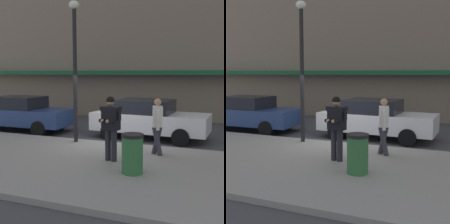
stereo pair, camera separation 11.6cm
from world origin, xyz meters
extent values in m
plane|color=#3D3D42|center=(0.00, 0.00, 0.00)|extent=(80.00, 80.00, 0.00)
cube|color=gray|center=(1.00, -2.85, 0.07)|extent=(32.00, 5.30, 0.14)
cube|color=silver|center=(1.00, 0.05, 0.00)|extent=(28.00, 0.12, 0.01)
cube|color=#195133|center=(1.00, 6.15, 2.60)|extent=(26.60, 0.70, 0.24)
cube|color=navy|center=(-4.65, 1.03, 0.67)|extent=(4.52, 1.87, 0.70)
cube|color=black|center=(-4.83, 1.03, 1.28)|extent=(2.09, 1.66, 0.52)
cylinder|color=black|center=(-3.27, 1.90, 0.32)|extent=(0.64, 0.23, 0.64)
cylinder|color=black|center=(-3.25, 0.19, 0.32)|extent=(0.64, 0.23, 0.64)
cylinder|color=black|center=(-6.06, 1.87, 0.32)|extent=(0.64, 0.23, 0.64)
cube|color=silver|center=(1.07, 1.50, 0.67)|extent=(4.58, 2.02, 0.70)
cube|color=black|center=(0.89, 1.51, 1.28)|extent=(2.14, 1.73, 0.52)
cylinder|color=black|center=(2.50, 2.30, 0.32)|extent=(0.65, 0.25, 0.64)
cylinder|color=black|center=(2.43, 0.59, 0.32)|extent=(0.65, 0.25, 0.64)
cylinder|color=black|center=(-0.29, 2.42, 0.32)|extent=(0.65, 0.25, 0.64)
cylinder|color=black|center=(-0.36, 0.71, 0.32)|extent=(0.65, 0.25, 0.64)
cylinder|color=#23232B|center=(1.09, -2.48, 0.58)|extent=(0.16, 0.16, 0.88)
cylinder|color=#23232B|center=(0.89, -2.44, 0.58)|extent=(0.16, 0.16, 0.88)
cube|color=black|center=(0.99, -2.46, 1.34)|extent=(0.51, 0.38, 0.64)
cube|color=black|center=(0.99, -2.46, 1.61)|extent=(0.58, 0.43, 0.12)
cylinder|color=black|center=(1.25, -2.51, 1.45)|extent=(0.11, 0.11, 0.30)
cylinder|color=black|center=(1.10, -2.64, 1.30)|extent=(0.16, 0.31, 0.10)
sphere|color=tan|center=(1.01, -2.77, 1.30)|extent=(0.10, 0.10, 0.10)
cylinder|color=black|center=(0.72, -2.40, 1.45)|extent=(0.11, 0.11, 0.30)
cylinder|color=black|center=(0.81, -2.58, 1.30)|extent=(0.16, 0.31, 0.10)
sphere|color=tan|center=(0.85, -2.73, 1.30)|extent=(0.10, 0.10, 0.10)
cube|color=black|center=(0.92, -2.79, 1.30)|extent=(0.10, 0.15, 0.07)
sphere|color=tan|center=(0.98, -2.49, 1.80)|extent=(0.22, 0.22, 0.22)
sphere|color=black|center=(0.98, -2.49, 1.83)|extent=(0.23, 0.23, 0.23)
cylinder|color=#33333D|center=(2.01, -1.25, 0.57)|extent=(0.35, 0.24, 0.87)
cylinder|color=#33333D|center=(2.06, -1.43, 0.57)|extent=(0.35, 0.24, 0.87)
cube|color=silver|center=(2.03, -1.34, 1.30)|extent=(0.39, 0.48, 0.60)
cylinder|color=silver|center=(1.96, -1.10, 1.22)|extent=(0.10, 0.10, 0.58)
cylinder|color=silver|center=(2.10, -1.58, 1.22)|extent=(0.10, 0.10, 0.58)
sphere|color=tan|center=(2.03, -1.34, 1.73)|extent=(0.21, 0.21, 0.21)
cylinder|color=black|center=(-1.08, -0.65, 2.44)|extent=(0.14, 0.14, 4.60)
ellipsoid|color=silver|center=(-1.08, -0.65, 4.88)|extent=(0.36, 0.36, 0.28)
cylinder|color=#2D6638|center=(1.88, -3.29, 0.59)|extent=(0.52, 0.52, 0.90)
cylinder|color=black|center=(1.88, -3.29, 1.08)|extent=(0.55, 0.55, 0.08)
camera|label=1|loc=(4.14, -10.35, 2.58)|focal=50.00mm
camera|label=2|loc=(4.25, -10.31, 2.58)|focal=50.00mm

